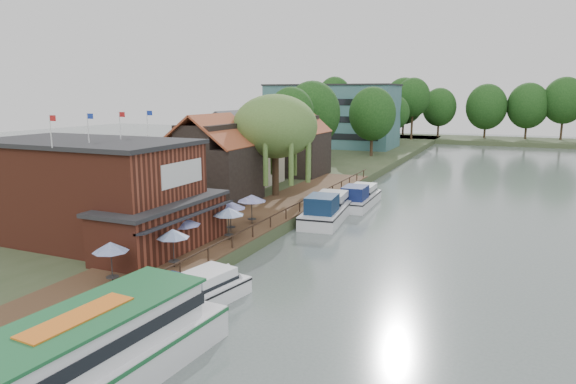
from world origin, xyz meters
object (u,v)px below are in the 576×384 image
at_px(umbrella_4, 231,217).
at_px(tour_boat, 64,365).
at_px(cruiser_2, 360,195).
at_px(swan, 99,355).
at_px(pub, 109,192).
at_px(umbrella_2, 183,234).
at_px(umbrella_1, 174,248).
at_px(cruiser_0, 190,291).
at_px(cottage_b, 236,148).
at_px(umbrella_3, 229,224).
at_px(cruiser_1, 327,206).
at_px(willow, 275,146).
at_px(cottage_a, 212,159).
at_px(cottage_c, 297,142).
at_px(hotel_block, 332,115).
at_px(umbrella_5, 252,209).
at_px(umbrella_0, 112,263).

height_order(umbrella_4, tour_boat, umbrella_4).
height_order(cruiser_2, swan, cruiser_2).
relative_size(pub, umbrella_2, 8.31).
distance_m(umbrella_1, cruiser_0, 4.28).
xyz_separation_m(cottage_b, cruiser_0, (14.46, -30.55, -4.19)).
height_order(umbrella_3, swan, umbrella_3).
relative_size(umbrella_2, umbrella_3, 1.01).
height_order(pub, umbrella_3, pub).
bearing_deg(umbrella_2, cruiser_2, 76.97).
bearing_deg(umbrella_3, cruiser_1, 76.39).
bearing_deg(cottage_b, tour_boat, -68.98).
distance_m(pub, willow, 20.36).
xyz_separation_m(umbrella_3, cruiser_0, (2.98, -9.20, -1.23)).
relative_size(cottage_a, cottage_b, 0.90).
xyz_separation_m(pub, cottage_c, (0.00, 34.00, 0.60)).
bearing_deg(umbrella_1, swan, -74.73).
relative_size(hotel_block, cottage_a, 2.95).
distance_m(cottage_a, cruiser_2, 15.57).
xyz_separation_m(cottage_b, cottage_c, (4.00, 9.00, 0.00)).
xyz_separation_m(cottage_c, umbrella_3, (7.48, -30.35, -2.96)).
xyz_separation_m(umbrella_5, cruiser_2, (4.77, 14.73, -1.10)).
height_order(cruiser_1, tour_boat, tour_boat).
xyz_separation_m(pub, umbrella_5, (6.78, 8.53, -2.36)).
bearing_deg(cruiser_1, tour_boat, -94.90).
height_order(hotel_block, cottage_b, hotel_block).
xyz_separation_m(cottage_c, willow, (3.50, -14.00, 0.96)).
relative_size(hotel_block, swan, 57.73).
relative_size(pub, cruiser_0, 2.25).
relative_size(hotel_block, umbrella_1, 10.69).
bearing_deg(umbrella_1, umbrella_3, 89.44).
relative_size(pub, umbrella_3, 8.42).
distance_m(cottage_a, umbrella_1, 19.91).
height_order(umbrella_4, cruiser_1, umbrella_4).
height_order(willow, umbrella_2, willow).
bearing_deg(cruiser_2, swan, -94.50).
height_order(cottage_a, umbrella_4, cottage_a).
xyz_separation_m(umbrella_2, umbrella_5, (0.62, 8.58, 0.00)).
bearing_deg(swan, pub, 130.14).
relative_size(cottage_b, swan, 21.82).
height_order(umbrella_4, swan, umbrella_4).
bearing_deg(willow, cruiser_0, -74.77).
relative_size(cottage_a, cruiser_0, 0.97).
xyz_separation_m(umbrella_1, umbrella_5, (-0.64, 11.33, 0.00)).
xyz_separation_m(cottage_a, swan, (10.84, -26.67, -5.03)).
distance_m(hotel_block, umbrella_0, 78.83).
bearing_deg(umbrella_4, cruiser_1, 69.29).
relative_size(cottage_b, umbrella_5, 4.04).
distance_m(cottage_c, umbrella_4, 29.29).
distance_m(cottage_b, umbrella_2, 27.19).
xyz_separation_m(cruiser_0, tour_boat, (0.82, -9.21, 0.61)).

